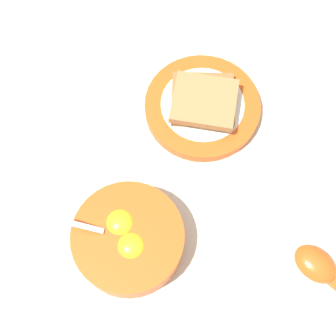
{
  "coord_description": "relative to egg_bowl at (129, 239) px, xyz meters",
  "views": [
    {
      "loc": [
        -0.06,
        0.22,
        0.65
      ],
      "look_at": [
        0.06,
        0.01,
        0.02
      ],
      "focal_mm": 50.0,
      "sensor_mm": 36.0,
      "label": 1
    }
  ],
  "objects": [
    {
      "name": "egg_bowl",
      "position": [
        0.0,
        0.0,
        0.0
      ],
      "size": [
        0.15,
        0.15,
        0.08
      ],
      "color": "#DB5119",
      "rests_on": "ground_plane"
    },
    {
      "name": "ground_plane",
      "position": [
        -0.05,
        -0.13,
        -0.03
      ],
      "size": [
        3.0,
        3.0,
        0.0
      ],
      "primitive_type": "plane",
      "color": "beige"
    },
    {
      "name": "toast_plate",
      "position": [
        0.02,
        -0.24,
        -0.02
      ],
      "size": [
        0.18,
        0.18,
        0.02
      ],
      "color": "#DB5119",
      "rests_on": "ground_plane"
    },
    {
      "name": "toast_sandwich",
      "position": [
        0.02,
        -0.24,
        0.0
      ],
      "size": [
        0.13,
        0.13,
        0.03
      ],
      "color": "brown",
      "rests_on": "toast_plate"
    },
    {
      "name": "soup_spoon",
      "position": [
        -0.24,
        -0.11,
        -0.01
      ],
      "size": [
        0.14,
        0.05,
        0.03
      ],
      "color": "#DB5119",
      "rests_on": "ground_plane"
    }
  ]
}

